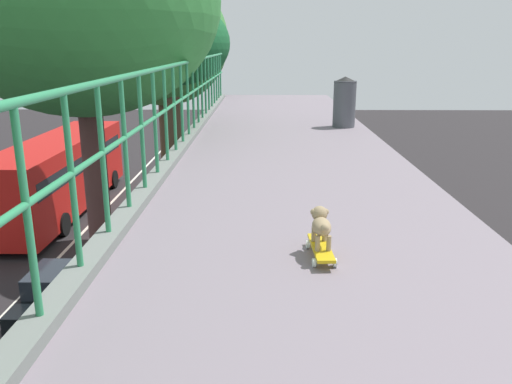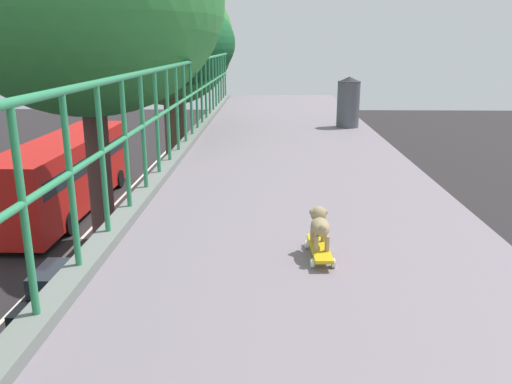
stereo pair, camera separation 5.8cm
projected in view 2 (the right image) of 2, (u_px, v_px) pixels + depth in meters
The scene contains 9 objects.
green_railing at pixel (1, 303), 2.56m from camera, with size 0.20×27.30×1.30m.
car_black_fifth at pixel (67, 293), 14.97m from camera, with size 1.80×3.86×1.50m.
city_bus at pixel (66, 171), 24.09m from camera, with size 2.74×11.78×3.40m.
roadside_tree_mid at pixel (85, 4), 9.11m from camera, with size 4.92×4.92×10.35m.
roadside_tree_far at pixel (176, 48), 17.23m from camera, with size 3.96×3.96×9.05m.
roadside_tree_farthest at pixel (168, 43), 18.13m from camera, with size 4.60×4.60×9.94m.
toy_skateboard at pixel (319, 249), 3.92m from camera, with size 0.20×0.56×0.09m.
small_dog at pixel (320, 224), 3.90m from camera, with size 0.15×0.37×0.28m.
litter_bin at pixel (348, 102), 9.97m from camera, with size 0.44×0.44×0.96m.
Camera 2 is at (1.07, -2.27, 7.60)m, focal length 36.43 mm.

